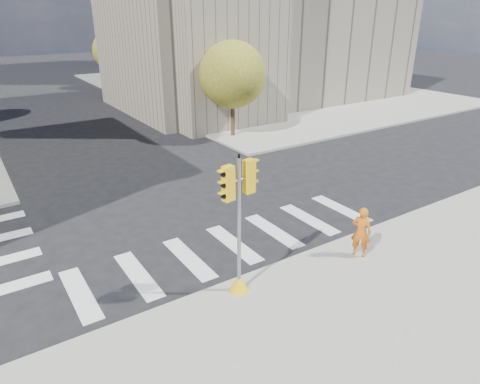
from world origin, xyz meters
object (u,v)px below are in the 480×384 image
at_px(lamp_near, 208,60).
at_px(traffic_signal, 239,238).
at_px(lamp_far, 136,47).
at_px(photographer, 361,232).

distance_m(lamp_near, traffic_signal, 21.08).
bearing_deg(traffic_signal, lamp_near, 52.49).
bearing_deg(traffic_signal, lamp_far, 63.35).
bearing_deg(lamp_far, lamp_near, -90.00).
distance_m(lamp_far, photographer, 33.73).
height_order(lamp_far, traffic_signal, lamp_far).
bearing_deg(lamp_near, traffic_signal, -117.20).
relative_size(lamp_near, traffic_signal, 1.93).
relative_size(lamp_far, photographer, 4.61).
bearing_deg(photographer, lamp_far, -40.93).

